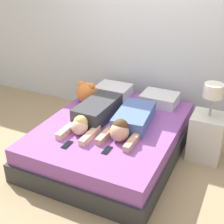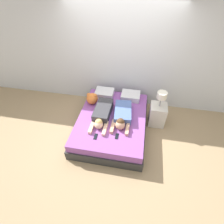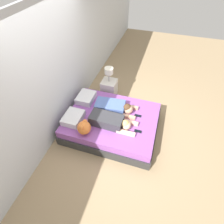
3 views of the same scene
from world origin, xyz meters
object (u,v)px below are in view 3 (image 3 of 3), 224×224
(person_right, at_px, (116,107))
(nightstand, at_px, (109,88))
(bed, at_px, (112,123))
(cell_phone_left, at_px, (138,131))
(pillow_head_left, at_px, (73,118))
(plush_toy, at_px, (84,127))
(person_left, at_px, (111,121))
(cell_phone_right, at_px, (138,116))
(pillow_head_right, at_px, (86,98))

(person_right, bearing_deg, nightstand, 27.54)
(bed, distance_m, cell_phone_left, 0.69)
(pillow_head_left, bearing_deg, cell_phone_left, -85.21)
(plush_toy, xyz_separation_m, nightstand, (1.59, 0.01, -0.23))
(pillow_head_left, bearing_deg, nightstand, -14.21)
(bed, relative_size, person_left, 2.03)
(cell_phone_right, xyz_separation_m, nightstand, (0.83, 0.94, -0.09))
(cell_phone_left, xyz_separation_m, nightstand, (1.25, 1.03, -0.09))
(cell_phone_right, relative_size, plush_toy, 0.53)
(plush_toy, bearing_deg, cell_phone_left, -71.54)
(cell_phone_left, bearing_deg, nightstand, 39.47)
(person_right, bearing_deg, person_left, -175.83)
(pillow_head_left, relative_size, person_left, 0.47)
(pillow_head_right, distance_m, plush_toy, 0.97)
(pillow_head_right, relative_size, person_left, 0.47)
(person_right, height_order, cell_phone_right, person_right)
(pillow_head_right, height_order, person_left, person_left)
(cell_phone_left, bearing_deg, cell_phone_right, 11.83)
(pillow_head_right, bearing_deg, bed, -114.06)
(pillow_head_left, bearing_deg, person_right, -53.43)
(nightstand, bearing_deg, bed, -158.41)
(bed, relative_size, cell_phone_left, 13.24)
(bed, relative_size, pillow_head_left, 4.34)
(plush_toy, distance_m, nightstand, 1.61)
(person_right, distance_m, nightstand, 0.92)
(bed, height_order, pillow_head_right, pillow_head_right)
(pillow_head_left, xyz_separation_m, plush_toy, (-0.22, -0.36, 0.07))
(person_left, xyz_separation_m, person_right, (0.44, 0.03, -0.01))
(cell_phone_left, bearing_deg, plush_toy, 108.46)
(person_right, bearing_deg, bed, 177.59)
(person_right, distance_m, cell_phone_right, 0.53)
(pillow_head_left, distance_m, cell_phone_left, 1.38)
(nightstand, bearing_deg, cell_phone_right, -131.40)
(cell_phone_left, bearing_deg, pillow_head_right, 67.95)
(pillow_head_left, height_order, nightstand, nightstand)
(person_left, height_order, person_right, person_right)
(bed, distance_m, person_right, 0.38)
(plush_toy, relative_size, nightstand, 0.31)
(person_right, relative_size, nightstand, 1.02)
(bed, height_order, person_left, person_left)
(pillow_head_left, bearing_deg, person_left, -81.28)
(person_left, height_order, cell_phone_left, person_left)
(person_right, bearing_deg, cell_phone_right, -93.32)
(bed, height_order, cell_phone_right, cell_phone_right)
(pillow_head_left, height_order, plush_toy, plush_toy)
(cell_phone_right, height_order, plush_toy, plush_toy)
(plush_toy, bearing_deg, nightstand, 0.36)
(person_right, bearing_deg, cell_phone_left, -126.34)
(person_left, xyz_separation_m, cell_phone_left, (-0.01, -0.58, -0.10))
(cell_phone_right, height_order, nightstand, nightstand)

